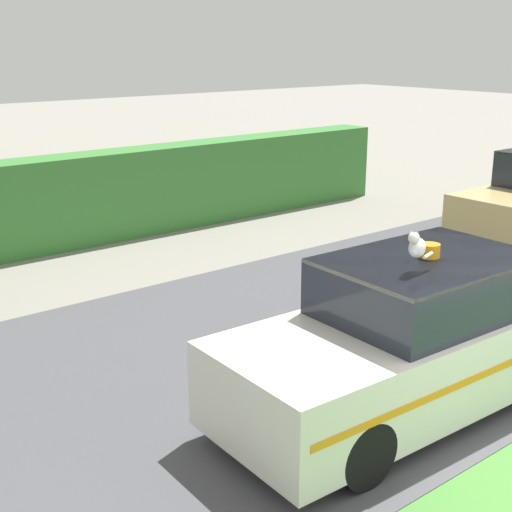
# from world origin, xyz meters

# --- Properties ---
(road_strip) EXTENTS (28.00, 5.95, 0.01)m
(road_strip) POSITION_xyz_m (0.00, 3.74, 0.01)
(road_strip) COLOR #4C4C51
(road_strip) RESTS_ON ground
(garden_hedge) EXTENTS (14.74, 0.76, 1.64)m
(garden_hedge) POSITION_xyz_m (-0.07, 9.62, 0.82)
(garden_hedge) COLOR #3D7F38
(garden_hedge) RESTS_ON ground
(police_car) EXTENTS (4.18, 1.74, 1.70)m
(police_car) POSITION_xyz_m (-0.01, 1.83, 0.76)
(police_car) COLOR black
(police_car) RESTS_ON road_strip
(cat) EXTENTS (0.32, 0.20, 0.27)m
(cat) POSITION_xyz_m (-0.31, 1.62, 1.83)
(cat) COLOR silver
(cat) RESTS_ON police_car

